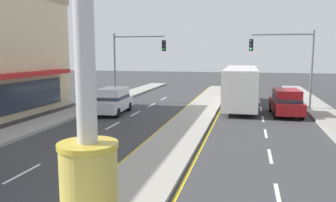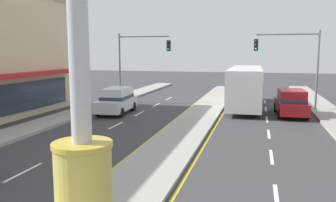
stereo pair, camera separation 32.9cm
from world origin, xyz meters
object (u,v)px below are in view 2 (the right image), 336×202
suv_mid_left_lane (117,100)px  district_sign (79,68)px  traffic_light_right_side (294,56)px  suv_near_right_lane (291,102)px  bus_far_right_lane (246,85)px  traffic_light_left_side (138,55)px

suv_mid_left_lane → district_sign: bearing=-69.5°
traffic_light_right_side → suv_near_right_lane: (-0.28, -2.72, -3.26)m
bus_far_right_lane → suv_mid_left_lane: bearing=-149.3°
traffic_light_left_side → traffic_light_right_side: same height
traffic_light_left_side → suv_mid_left_lane: traffic_light_left_side is taller
bus_far_right_lane → suv_mid_left_lane: 10.68m
traffic_light_left_side → suv_mid_left_lane: bearing=-87.1°
traffic_light_right_side → bus_far_right_lane: bearing=170.2°
bus_far_right_lane → traffic_light_right_side: bearing=-9.8°
district_sign → suv_mid_left_lane: (-6.23, 16.62, -3.17)m
traffic_light_right_side → suv_near_right_lane: size_ratio=1.32×
traffic_light_left_side → suv_near_right_lane: (12.75, -3.51, -3.26)m
district_sign → traffic_light_left_side: bearing=106.3°
bus_far_right_lane → district_sign: bearing=-97.6°
traffic_light_left_side → suv_mid_left_lane: (0.28, -5.60, -3.26)m
district_sign → traffic_light_left_side: size_ratio=1.35×
suv_near_right_lane → bus_far_right_lane: 4.78m
district_sign → traffic_light_right_side: (6.51, 21.43, 0.10)m
suv_mid_left_lane → bus_far_right_lane: bearing=30.7°
traffic_light_right_side → suv_near_right_lane: bearing=-95.9°
traffic_light_left_side → bus_far_right_lane: bearing=-1.0°
district_sign → bus_far_right_lane: district_sign is taller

